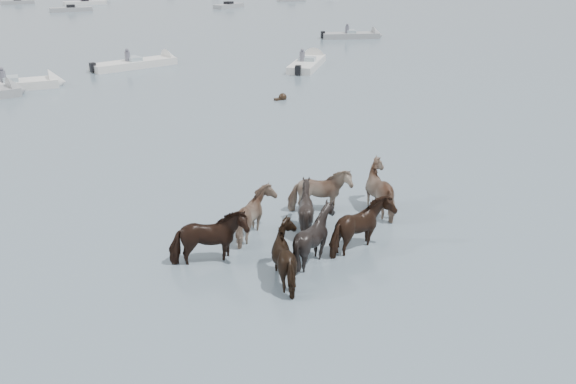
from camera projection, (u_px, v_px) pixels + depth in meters
ground at (370, 240)px, 16.16m from camera, size 400.00×400.00×0.00m
pony_herd at (311, 221)px, 15.93m from camera, size 7.96×4.49×1.70m
swimming_pony at (282, 98)px, 31.16m from camera, size 0.72×0.44×0.44m
motorboat_a at (26, 84)px, 33.70m from camera, size 5.68×2.42×1.92m
motorboat_c at (145, 63)px, 40.01m from camera, size 6.48×2.33×1.92m
motorboat_d at (309, 62)px, 40.20m from camera, size 5.42×5.28×1.92m
motorboat_e at (359, 35)px, 52.66m from camera, size 5.67×3.86×1.92m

